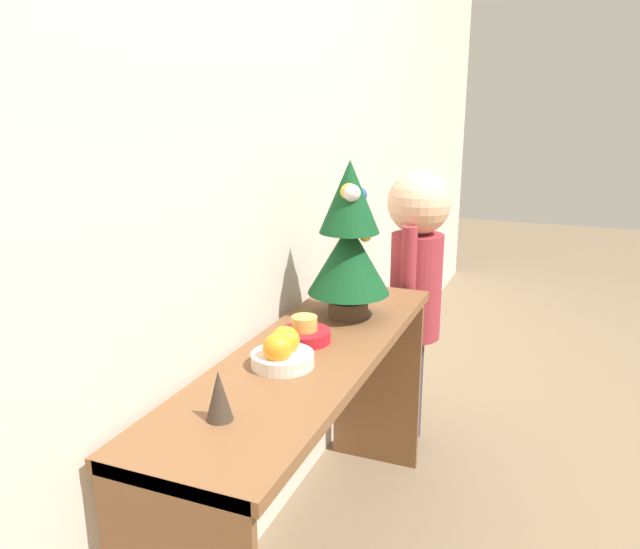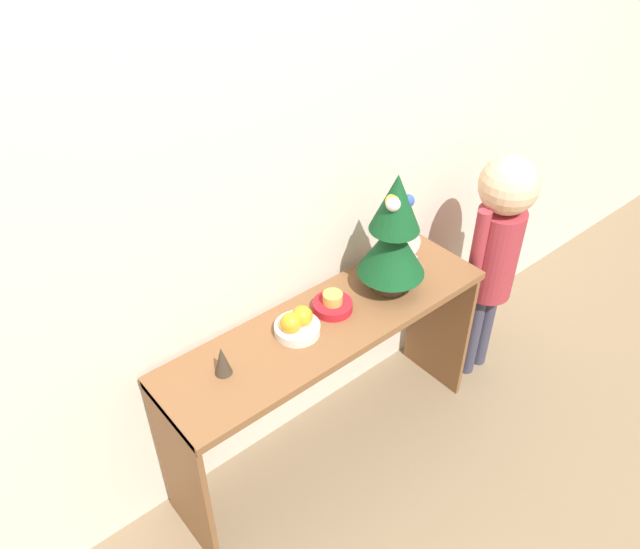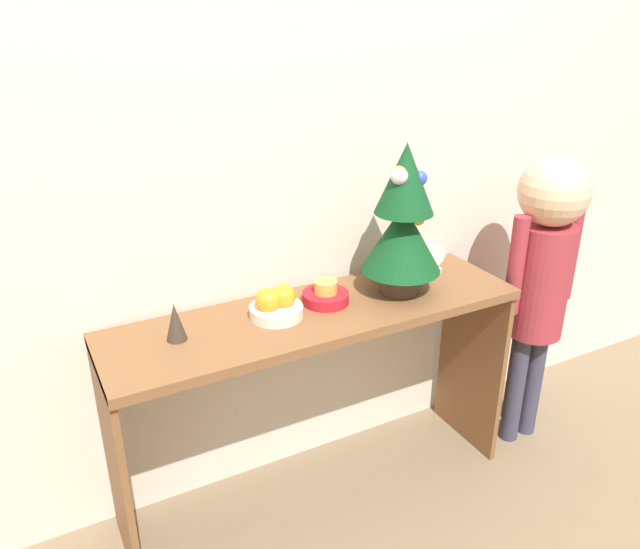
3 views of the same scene
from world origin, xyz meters
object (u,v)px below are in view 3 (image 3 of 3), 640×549
at_px(desk_clock, 432,257).
at_px(child_figure, 543,261).
at_px(singing_bowl, 326,295).
at_px(mini_tree, 403,220).
at_px(figurine, 175,322).
at_px(fruit_bowl, 276,305).

relative_size(desk_clock, child_figure, 0.11).
distance_m(singing_bowl, desk_clock, 0.42).
xyz_separation_m(mini_tree, singing_bowl, (-0.24, 0.04, -0.22)).
xyz_separation_m(mini_tree, figurine, (-0.71, 0.03, -0.19)).
height_order(fruit_bowl, desk_clock, desk_clock).
bearing_deg(figurine, child_figure, -5.29).
height_order(mini_tree, singing_bowl, mini_tree).
bearing_deg(fruit_bowl, mini_tree, -3.82).
distance_m(fruit_bowl, figurine, 0.29).
xyz_separation_m(singing_bowl, desk_clock, (0.42, 0.03, 0.04)).
xyz_separation_m(fruit_bowl, child_figure, (0.94, -0.11, -0.01)).
bearing_deg(child_figure, fruit_bowl, 173.24).
relative_size(mini_tree, desk_clock, 3.85).
relative_size(mini_tree, child_figure, 0.44).
relative_size(fruit_bowl, desk_clock, 1.27).
bearing_deg(fruit_bowl, child_figure, -6.76).
height_order(figurine, child_figure, child_figure).
bearing_deg(mini_tree, figurine, 177.54).
height_order(singing_bowl, figurine, figurine).
bearing_deg(singing_bowl, figurine, -178.69).
xyz_separation_m(fruit_bowl, figurine, (-0.29, 0.00, 0.02)).
bearing_deg(child_figure, mini_tree, 170.98).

